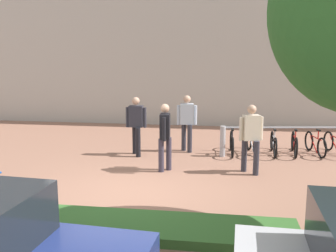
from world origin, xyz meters
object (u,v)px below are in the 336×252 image
at_px(bike_rack_cluster, 284,143).
at_px(person_casual_tan, 251,135).
at_px(person_suited_dark, 165,133).
at_px(person_suited_navy, 136,122).
at_px(bollard_steel, 223,141).
at_px(person_shirt_blue, 187,120).

bearing_deg(bike_rack_cluster, person_casual_tan, -118.08).
xyz_separation_m(person_suited_dark, person_suited_navy, (-1.07, 1.43, 0.00)).
bearing_deg(person_suited_dark, bike_rack_cluster, 34.20).
bearing_deg(bike_rack_cluster, person_suited_navy, -169.86).
xyz_separation_m(bike_rack_cluster, bollard_steel, (-1.80, -0.54, 0.10)).
distance_m(person_suited_navy, person_casual_tan, 3.45).
bearing_deg(person_suited_dark, person_shirt_blue, 80.76).
bearing_deg(bollard_steel, person_suited_dark, -130.85).
relative_size(bollard_steel, person_suited_dark, 0.52).
bearing_deg(person_suited_navy, bollard_steel, 5.23).
relative_size(bike_rack_cluster, bollard_steel, 4.13).
xyz_separation_m(bike_rack_cluster, person_suited_navy, (-4.30, -0.77, 0.64)).
bearing_deg(person_shirt_blue, person_casual_tan, -48.02).
bearing_deg(person_suited_navy, person_suited_dark, -53.07).
height_order(person_suited_dark, person_suited_navy, same).
height_order(bike_rack_cluster, person_suited_navy, person_suited_navy).
bearing_deg(person_casual_tan, person_suited_dark, -176.81).
bearing_deg(bike_rack_cluster, bollard_steel, -163.29).
xyz_separation_m(bollard_steel, person_casual_tan, (0.69, -1.54, 0.53)).
height_order(bike_rack_cluster, bollard_steel, bollard_steel).
relative_size(bollard_steel, person_casual_tan, 0.52).
relative_size(person_shirt_blue, person_suited_navy, 1.00).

